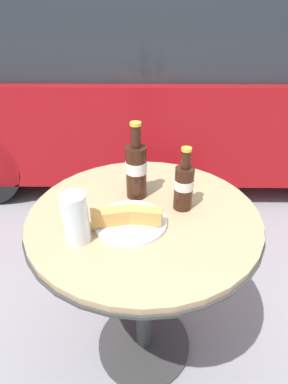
# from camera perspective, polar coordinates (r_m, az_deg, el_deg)

# --- Properties ---
(ground_plane) EXTENTS (30.00, 30.00, 0.00)m
(ground_plane) POSITION_cam_1_polar(r_m,az_deg,el_deg) (1.49, -0.02, -26.90)
(ground_plane) COLOR gray
(bistro_table) EXTENTS (0.75, 0.75, 0.72)m
(bistro_table) POSITION_cam_1_polar(r_m,az_deg,el_deg) (1.06, -0.02, -10.66)
(bistro_table) COLOR #333333
(bistro_table) RESTS_ON ground_plane
(cola_bottle_left) EXTENTS (0.06, 0.06, 0.21)m
(cola_bottle_left) POSITION_cam_1_polar(r_m,az_deg,el_deg) (0.94, 7.58, 1.24)
(cola_bottle_left) COLOR #33190F
(cola_bottle_left) RESTS_ON bistro_table
(cola_bottle_right) EXTENTS (0.07, 0.07, 0.26)m
(cola_bottle_right) POSITION_cam_1_polar(r_m,az_deg,el_deg) (0.99, -1.49, 4.42)
(cola_bottle_right) COLOR #33190F
(cola_bottle_right) RESTS_ON bistro_table
(drinking_glass) EXTENTS (0.07, 0.07, 0.15)m
(drinking_glass) POSITION_cam_1_polar(r_m,az_deg,el_deg) (0.83, -12.85, -5.28)
(drinking_glass) COLOR #C68923
(drinking_glass) RESTS_ON bistro_table
(lunch_plate_near) EXTENTS (0.23, 0.22, 0.06)m
(lunch_plate_near) POSITION_cam_1_polar(r_m,az_deg,el_deg) (0.89, -2.88, -5.19)
(lunch_plate_near) COLOR white
(lunch_plate_near) RESTS_ON bistro_table
(parked_car) EXTENTS (4.59, 1.75, 1.40)m
(parked_car) POSITION_cam_1_polar(r_m,az_deg,el_deg) (2.82, 4.12, 18.71)
(parked_car) COLOR #9E0F14
(parked_car) RESTS_ON ground_plane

